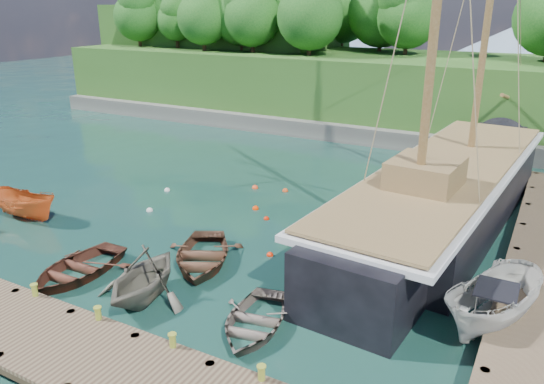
{
  "coord_description": "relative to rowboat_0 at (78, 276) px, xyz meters",
  "views": [
    {
      "loc": [
        10.87,
        -15.21,
        10.1
      ],
      "look_at": [
        -0.09,
        4.75,
        2.0
      ],
      "focal_mm": 35.0,
      "sensor_mm": 36.0,
      "label": 1
    }
  ],
  "objects": [
    {
      "name": "mooring_buoy_6",
      "position": [
        -3.39,
        9.61,
        0.0
      ],
      "size": [
        0.33,
        0.33,
        0.33
      ],
      "primitive_type": "sphere",
      "color": "silver",
      "rests_on": "ground"
    },
    {
      "name": "motorboat_orange",
      "position": [
        -6.91,
        3.0,
        0.0
      ],
      "size": [
        4.17,
        1.61,
        1.6
      ],
      "primitive_type": "imported",
      "rotation": [
        0.0,
        0.0,
        1.58
      ],
      "color": "#CA5922",
      "rests_on": "ground"
    },
    {
      "name": "mooring_buoy_3",
      "position": [
        8.25,
        10.97,
        0.0
      ],
      "size": [
        0.34,
        0.34,
        0.34
      ],
      "primitive_type": "sphere",
      "color": "silver",
      "rests_on": "ground"
    },
    {
      "name": "headland",
      "position": [
        -8.1,
        34.0,
        5.54
      ],
      "size": [
        51.0,
        19.31,
        12.9
      ],
      "color": "#474744",
      "rests_on": "ground"
    },
    {
      "name": "bollard_2",
      "position": [
        6.77,
        -2.46,
        0.0
      ],
      "size": [
        0.26,
        0.26,
        0.45
      ],
      "primitive_type": "cylinder",
      "color": "olive",
      "rests_on": "ground"
    },
    {
      "name": "rowboat_2",
      "position": [
        3.67,
        3.22,
        0.0
      ],
      "size": [
        5.01,
        5.55,
        0.94
      ],
      "primitive_type": "imported",
      "rotation": [
        0.0,
        0.0,
        0.49
      ],
      "color": "#4E3122",
      "rests_on": "ground"
    },
    {
      "name": "ground",
      "position": [
        4.77,
        2.64,
        0.0
      ],
      "size": [
        160.0,
        160.0,
        0.0
      ],
      "primitive_type": "plane",
      "color": "#15342E",
      "rests_on": "ground"
    },
    {
      "name": "cabin_boat_white",
      "position": [
        14.77,
        4.08,
        0.0
      ],
      "size": [
        3.5,
        5.43,
        1.96
      ],
      "primitive_type": "imported",
      "rotation": [
        0.0,
        0.0,
        -0.34
      ],
      "color": "silver",
      "rests_on": "ground"
    },
    {
      "name": "rowboat_0",
      "position": [
        0.0,
        0.0,
        0.0
      ],
      "size": [
        3.24,
        4.46,
        0.91
      ],
      "primitive_type": "imported",
      "rotation": [
        0.0,
        0.0,
        0.03
      ],
      "color": "#51291D",
      "rests_on": "ground"
    },
    {
      "name": "rowboat_3",
      "position": [
        7.92,
        0.25,
        0.0
      ],
      "size": [
        3.55,
        4.41,
        0.81
      ],
      "primitive_type": "imported",
      "rotation": [
        0.0,
        0.0,
        0.21
      ],
      "color": "#6B5F57",
      "rests_on": "ground"
    },
    {
      "name": "mooring_buoy_5",
      "position": [
        2.59,
        12.77,
        0.0
      ],
      "size": [
        0.33,
        0.33,
        0.33
      ],
      "primitive_type": "sphere",
      "color": "#CE4416",
      "rests_on": "ground"
    },
    {
      "name": "rowboat_1",
      "position": [
        3.46,
        -0.01,
        0.0
      ],
      "size": [
        4.11,
        4.54,
        2.1
      ],
      "primitive_type": "imported",
      "rotation": [
        0.0,
        0.0,
        0.18
      ],
      "color": "#696456",
      "rests_on": "ground"
    },
    {
      "name": "mooring_buoy_1",
      "position": [
        2.51,
        9.56,
        0.0
      ],
      "size": [
        0.33,
        0.33,
        0.33
      ],
      "primitive_type": "sphere",
      "color": "#F83500",
      "rests_on": "ground"
    },
    {
      "name": "mooring_buoy_4",
      "position": [
        0.8,
        12.4,
        0.0
      ],
      "size": [
        0.36,
        0.36,
        0.36
      ],
      "primitive_type": "sphere",
      "color": "#EA4219",
      "rests_on": "ground"
    },
    {
      "name": "schooner",
      "position": [
        11.39,
        12.52,
        1.22
      ],
      "size": [
        7.16,
        29.5,
        21.96
      ],
      "rotation": [
        0.0,
        0.0,
        -0.08
      ],
      "color": "black",
      "rests_on": "ground"
    },
    {
      "name": "bollard_0",
      "position": [
        0.77,
        -2.46,
        0.0
      ],
      "size": [
        0.26,
        0.26,
        0.45
      ],
      "primitive_type": "cylinder",
      "color": "olive",
      "rests_on": "ground"
    },
    {
      "name": "mooring_buoy_2",
      "position": [
        3.69,
        8.62,
        0.0
      ],
      "size": [
        0.28,
        0.28,
        0.28
      ],
      "primitive_type": "sphere",
      "color": "red",
      "rests_on": "ground"
    },
    {
      "name": "distant_ridge",
      "position": [
        9.08,
        72.64,
        4.35
      ],
      "size": [
        117.0,
        40.0,
        10.0
      ],
      "color": "#728CA5",
      "rests_on": "ground"
    },
    {
      "name": "mooring_buoy_0",
      "position": [
        -2.15,
        6.68,
        0.0
      ],
      "size": [
        0.33,
        0.33,
        0.33
      ],
      "primitive_type": "sphere",
      "color": "silver",
      "rests_on": "ground"
    },
    {
      "name": "mooring_buoy_7",
      "position": [
        5.79,
        5.19,
        0.0
      ],
      "size": [
        0.29,
        0.29,
        0.29
      ],
      "primitive_type": "sphere",
      "color": "red",
      "rests_on": "ground"
    },
    {
      "name": "bollard_1",
      "position": [
        3.77,
        -2.46,
        0.0
      ],
      "size": [
        0.26,
        0.26,
        0.45
      ],
      "primitive_type": "cylinder",
      "color": "olive",
      "rests_on": "ground"
    },
    {
      "name": "dock_near",
      "position": [
        6.77,
        -3.86,
        0.43
      ],
      "size": [
        20.0,
        3.2,
        1.1
      ],
      "color": "#493629",
      "rests_on": "ground"
    }
  ]
}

